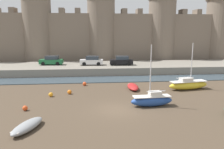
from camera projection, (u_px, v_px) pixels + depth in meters
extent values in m
plane|color=#4C3D2D|center=(118.00, 110.00, 20.34)|extent=(160.00, 160.00, 0.00)
cube|color=#3D4C56|center=(107.00, 79.00, 33.41)|extent=(80.00, 4.50, 0.10)
cube|color=gray|center=(104.00, 68.00, 40.38)|extent=(66.57, 10.00, 1.34)
cube|color=#7A6B5B|center=(101.00, 40.00, 48.43)|extent=(54.57, 2.80, 11.12)
cylinder|color=#7A6B5B|center=(38.00, 32.00, 46.82)|extent=(5.95, 5.95, 14.34)
cylinder|color=#7A6B5B|center=(101.00, 32.00, 48.13)|extent=(5.95, 5.95, 14.34)
cylinder|color=#7A6B5B|center=(161.00, 32.00, 49.43)|extent=(5.95, 5.95, 14.34)
cylinder|color=#7A6B5B|center=(218.00, 32.00, 50.73)|extent=(5.95, 5.95, 14.34)
cube|color=#746557|center=(13.00, 10.00, 45.52)|extent=(1.10, 2.52, 1.10)
cube|color=#746557|center=(62.00, 11.00, 46.48)|extent=(1.10, 2.52, 1.10)
cube|color=#746557|center=(78.00, 11.00, 46.80)|extent=(1.10, 2.52, 1.10)
cube|color=#746557|center=(124.00, 11.00, 47.76)|extent=(1.10, 2.52, 1.10)
cube|color=#746557|center=(139.00, 12.00, 48.08)|extent=(1.10, 2.52, 1.10)
cube|color=#746557|center=(183.00, 12.00, 49.04)|extent=(1.10, 2.52, 1.10)
cube|color=#746557|center=(197.00, 12.00, 49.36)|extent=(1.10, 2.52, 1.10)
ellipsoid|color=#234793|center=(152.00, 101.00, 21.27)|extent=(4.23, 1.46, 1.03)
cube|color=silver|center=(152.00, 96.00, 21.18)|extent=(3.72, 1.25, 0.08)
cube|color=silver|center=(155.00, 94.00, 21.18)|extent=(1.21, 0.84, 0.44)
cylinder|color=silver|center=(151.00, 71.00, 20.67)|extent=(0.10, 0.10, 4.96)
cylinder|color=silver|center=(156.00, 91.00, 21.15)|extent=(1.87, 0.21, 0.08)
ellipsoid|color=gray|center=(27.00, 126.00, 16.03)|extent=(2.28, 3.54, 0.62)
ellipsoid|color=silver|center=(27.00, 125.00, 16.02)|extent=(1.83, 2.88, 0.34)
cube|color=beige|center=(29.00, 123.00, 16.25)|extent=(0.99, 0.54, 0.06)
cube|color=beige|center=(15.00, 133.00, 14.78)|extent=(0.69, 0.49, 0.08)
ellipsoid|color=yellow|center=(188.00, 85.00, 27.60)|extent=(5.51, 2.25, 1.08)
cube|color=silver|center=(189.00, 81.00, 27.50)|extent=(4.84, 1.94, 0.08)
cube|color=silver|center=(186.00, 79.00, 27.35)|extent=(1.63, 1.15, 0.44)
cylinder|color=silver|center=(192.00, 62.00, 27.11)|extent=(0.10, 0.10, 4.78)
cylinder|color=silver|center=(185.00, 78.00, 27.28)|extent=(2.39, 0.46, 0.08)
ellipsoid|color=red|center=(133.00, 87.00, 27.76)|extent=(1.36, 3.48, 0.61)
ellipsoid|color=#F23939|center=(133.00, 86.00, 27.75)|extent=(1.07, 2.85, 0.34)
cube|color=beige|center=(133.00, 86.00, 27.49)|extent=(1.10, 0.22, 0.06)
cube|color=beige|center=(131.00, 84.00, 29.07)|extent=(0.71, 0.30, 0.08)
sphere|color=#E04C1E|center=(25.00, 108.00, 20.05)|extent=(0.47, 0.47, 0.47)
sphere|color=#E04C1E|center=(85.00, 84.00, 29.58)|extent=(0.52, 0.52, 0.52)
sphere|color=orange|center=(70.00, 92.00, 25.50)|extent=(0.50, 0.50, 0.50)
sphere|color=orange|center=(51.00, 95.00, 24.44)|extent=(0.49, 0.49, 0.49)
cube|color=#1E6638|center=(51.00, 62.00, 39.53)|extent=(4.19, 1.94, 0.80)
cube|color=#2D3842|center=(52.00, 58.00, 39.40)|extent=(2.34, 1.63, 0.64)
cylinder|color=black|center=(43.00, 64.00, 38.70)|extent=(0.65, 0.22, 0.64)
cylinder|color=black|center=(46.00, 62.00, 40.37)|extent=(0.65, 0.22, 0.64)
cylinder|color=black|center=(57.00, 64.00, 38.80)|extent=(0.65, 0.22, 0.64)
cylinder|color=black|center=(59.00, 62.00, 40.46)|extent=(0.65, 0.22, 0.64)
cube|color=silver|center=(92.00, 62.00, 39.24)|extent=(4.19, 1.94, 0.80)
cube|color=#2D3842|center=(92.00, 58.00, 39.12)|extent=(2.34, 1.63, 0.64)
cylinder|color=black|center=(84.00, 64.00, 38.41)|extent=(0.65, 0.22, 0.64)
cylinder|color=black|center=(85.00, 63.00, 40.08)|extent=(0.65, 0.22, 0.64)
cylinder|color=black|center=(98.00, 64.00, 38.51)|extent=(0.65, 0.22, 0.64)
cylinder|color=black|center=(99.00, 63.00, 40.18)|extent=(0.65, 0.22, 0.64)
cube|color=black|center=(121.00, 62.00, 39.27)|extent=(4.19, 1.94, 0.80)
cube|color=#2D3842|center=(122.00, 58.00, 39.15)|extent=(2.34, 1.63, 0.64)
cylinder|color=black|center=(114.00, 64.00, 38.44)|extent=(0.65, 0.22, 0.64)
cylinder|color=black|center=(114.00, 63.00, 40.11)|extent=(0.65, 0.22, 0.64)
cylinder|color=black|center=(129.00, 64.00, 38.54)|extent=(0.65, 0.22, 0.64)
cylinder|color=black|center=(128.00, 63.00, 40.20)|extent=(0.65, 0.22, 0.64)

